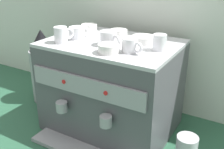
% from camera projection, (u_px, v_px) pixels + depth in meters
% --- Properties ---
extents(ground_plane, '(4.00, 4.00, 0.00)m').
position_uv_depth(ground_plane, '(112.00, 124.00, 1.56)').
color(ground_plane, '#28563D').
extents(tiled_backsplash_wall, '(2.80, 0.03, 1.05)m').
position_uv_depth(tiled_backsplash_wall, '(141.00, 21.00, 1.62)').
color(tiled_backsplash_wall, silver).
rests_on(tiled_backsplash_wall, ground_plane).
extents(espresso_machine, '(0.66, 0.58, 0.49)m').
position_uv_depth(espresso_machine, '(112.00, 86.00, 1.46)').
color(espresso_machine, '#4C4C51').
rests_on(espresso_machine, ground_plane).
extents(ceramic_cup_0, '(0.12, 0.08, 0.07)m').
position_uv_depth(ceramic_cup_0, '(109.00, 38.00, 1.29)').
color(ceramic_cup_0, white).
rests_on(ceramic_cup_0, espresso_machine).
extents(ceramic_cup_1, '(0.07, 0.10, 0.08)m').
position_uv_depth(ceramic_cup_1, '(62.00, 35.00, 1.33)').
color(ceramic_cup_1, white).
rests_on(ceramic_cup_1, espresso_machine).
extents(ceramic_cup_2, '(0.06, 0.10, 0.07)m').
position_uv_depth(ceramic_cup_2, '(160.00, 42.00, 1.23)').
color(ceramic_cup_2, white).
rests_on(ceramic_cup_2, espresso_machine).
extents(ceramic_cup_3, '(0.08, 0.11, 0.06)m').
position_uv_depth(ceramic_cup_3, '(78.00, 33.00, 1.41)').
color(ceramic_cup_3, white).
rests_on(ceramic_cup_3, espresso_machine).
extents(ceramic_cup_4, '(0.10, 0.07, 0.06)m').
position_uv_depth(ceramic_cup_4, '(131.00, 45.00, 1.20)').
color(ceramic_cup_4, white).
rests_on(ceramic_cup_4, espresso_machine).
extents(ceramic_bowl_0, '(0.09, 0.09, 0.04)m').
position_uv_depth(ceramic_bowl_0, '(118.00, 33.00, 1.45)').
color(ceramic_bowl_0, white).
rests_on(ceramic_bowl_0, espresso_machine).
extents(ceramic_bowl_1, '(0.11, 0.11, 0.04)m').
position_uv_depth(ceramic_bowl_1, '(143.00, 40.00, 1.34)').
color(ceramic_bowl_1, white).
rests_on(ceramic_bowl_1, espresso_machine).
extents(ceramic_bowl_2, '(0.09, 0.09, 0.03)m').
position_uv_depth(ceramic_bowl_2, '(89.00, 27.00, 1.58)').
color(ceramic_bowl_2, white).
rests_on(ceramic_bowl_2, espresso_machine).
extents(ceramic_bowl_3, '(0.10, 0.10, 0.04)m').
position_uv_depth(ceramic_bowl_3, '(109.00, 49.00, 1.20)').
color(ceramic_bowl_3, white).
rests_on(ceramic_bowl_3, espresso_machine).
extents(coffee_grinder, '(0.17, 0.17, 0.48)m').
position_uv_depth(coffee_grinder, '(44.00, 67.00, 1.75)').
color(coffee_grinder, '#939399').
rests_on(coffee_grinder, ground_plane).
extents(milk_pitcher, '(0.10, 0.10, 0.11)m').
position_uv_depth(milk_pitcher, '(187.00, 147.00, 1.28)').
color(milk_pitcher, '#B7B7BC').
rests_on(milk_pitcher, ground_plane).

